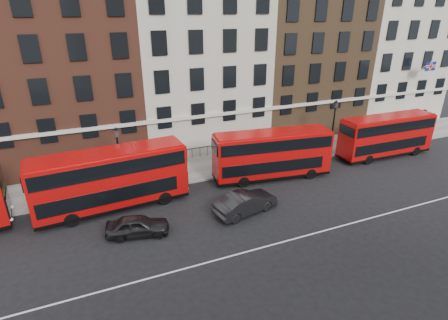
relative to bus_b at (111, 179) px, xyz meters
name	(u,v)px	position (x,y,z in m)	size (l,w,h in m)	color
ground	(282,222)	(10.41, -6.29, -2.40)	(120.00, 120.00, 0.00)	black
pavement	(224,163)	(10.41, 4.21, -2.33)	(80.00, 5.00, 0.15)	gray
kerb	(235,174)	(10.41, 1.71, -2.32)	(80.00, 0.30, 0.16)	gray
road_centre_line	(299,238)	(10.41, -8.29, -2.40)	(70.00, 0.12, 0.01)	white
building_terrace	(193,44)	(10.11, 11.59, 7.83)	(64.00, 11.95, 22.00)	beige
bus_b	(111,179)	(0.00, 0.00, 0.00)	(10.83, 3.37, 4.48)	#AF0908
bus_c	(272,154)	(13.05, 0.01, -0.16)	(10.19, 3.70, 4.19)	#AF0908
bus_d	(386,135)	(25.73, 0.00, -0.19)	(9.87, 2.58, 4.13)	#AF0908
car_rear	(138,226)	(1.02, -4.02, -1.73)	(1.60, 3.98, 1.35)	black
car_front	(246,203)	(8.61, -4.22, -1.62)	(1.66, 4.77, 1.57)	black
lamp_post_left	(119,157)	(0.94, 2.11, 0.67)	(0.44, 0.44, 5.33)	black
lamp_post_right	(333,124)	(21.44, 2.67, 0.67)	(0.44, 0.44, 5.33)	black
traffic_light	(423,118)	(33.22, 2.17, 0.04)	(0.25, 0.45, 3.27)	black
iron_railings	(215,150)	(10.41, 6.41, -1.75)	(6.60, 0.06, 1.00)	black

